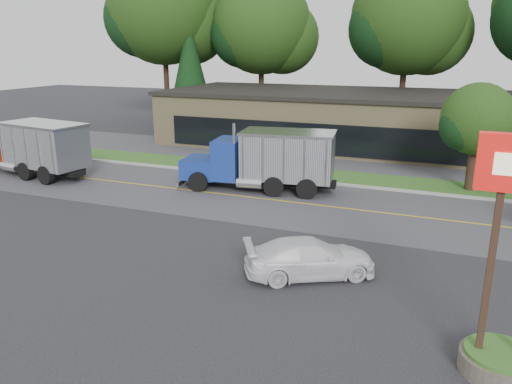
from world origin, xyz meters
TOP-DOWN VIEW (x-y plane):
  - ground at (0.00, 0.00)m, footprint 140.00×140.00m
  - road at (0.00, 9.00)m, footprint 60.00×8.00m
  - center_line at (0.00, 9.00)m, footprint 60.00×0.12m
  - curb at (0.00, 13.20)m, footprint 60.00×0.30m
  - grass_verge at (0.00, 15.00)m, footprint 60.00×3.40m
  - far_parking at (0.00, 20.00)m, footprint 60.00×7.00m
  - strip_mall at (2.00, 26.00)m, footprint 32.00×12.00m
  - bilo_sign at (10.50, -2.50)m, footprint 2.20×1.90m
  - tree_far_a at (-19.82, 32.15)m, footprint 12.10×11.39m
  - tree_far_b at (-9.84, 34.12)m, footprint 10.34×9.74m
  - tree_far_c at (4.16, 34.13)m, footprint 10.70×10.07m
  - evergreen_left at (-16.00, 30.00)m, footprint 4.62×4.62m
  - tree_verge at (10.06, 15.05)m, footprint 4.18×3.93m
  - dump_truck_red at (-15.34, 8.51)m, footprint 9.26×3.88m
  - dump_truck_blue at (-0.60, 10.66)m, footprint 8.78×3.76m
  - rally_car at (4.64, 1.06)m, footprint 4.90×3.93m

SIDE VIEW (x-z plane):
  - ground at x=0.00m, z-range 0.00..0.00m
  - road at x=0.00m, z-range -0.01..0.01m
  - center_line at x=0.00m, z-range 0.00..0.00m
  - curb at x=0.00m, z-range -0.06..0.06m
  - grass_verge at x=0.00m, z-range -0.01..0.01m
  - far_parking at x=0.00m, z-range -0.01..0.01m
  - rally_car at x=4.64m, z-range 0.00..1.33m
  - dump_truck_blue at x=-0.60m, z-range 0.13..3.49m
  - dump_truck_red at x=-15.34m, z-range 0.13..3.49m
  - strip_mall at x=2.00m, z-range 0.00..4.00m
  - bilo_sign at x=10.50m, z-range -0.95..5.00m
  - tree_verge at x=10.06m, z-range 0.81..6.77m
  - evergreen_left at x=-16.00m, z-range 0.52..11.01m
  - tree_far_b at x=-9.84m, z-range 2.04..16.79m
  - tree_far_c at x=4.16m, z-range 2.11..17.38m
  - tree_far_a at x=-19.82m, z-range 2.39..19.64m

